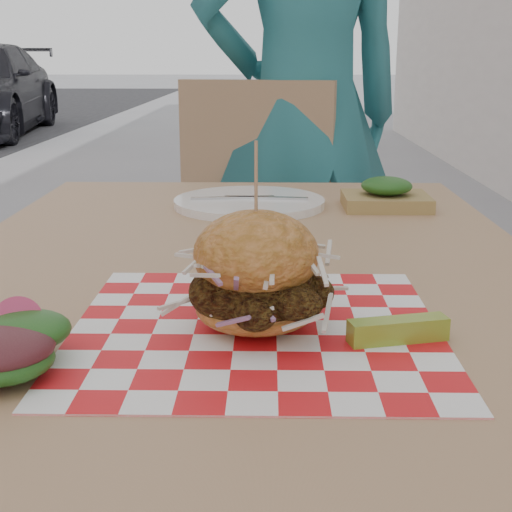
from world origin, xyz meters
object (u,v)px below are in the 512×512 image
object	(u,v)px
diner	(304,115)
sandwich	(256,278)
patio_table	(242,316)
patio_chair	(264,237)

from	to	relation	value
diner	sandwich	distance (m)	1.33
patio_table	patio_chair	distance (m)	0.92
patio_table	diner	bearing A→B (deg)	83.08
patio_table	patio_chair	world-z (taller)	patio_chair
diner	sandwich	xyz separation A→B (m)	(-0.11, -1.32, -0.05)
patio_chair	sandwich	xyz separation A→B (m)	(-0.00, -1.16, 0.25)
patio_table	sandwich	xyz separation A→B (m)	(0.02, -0.25, 0.13)
patio_table	sandwich	size ratio (longest dim) A/B	6.55
patio_chair	sandwich	size ratio (longest dim) A/B	5.19
diner	patio_chair	distance (m)	0.36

